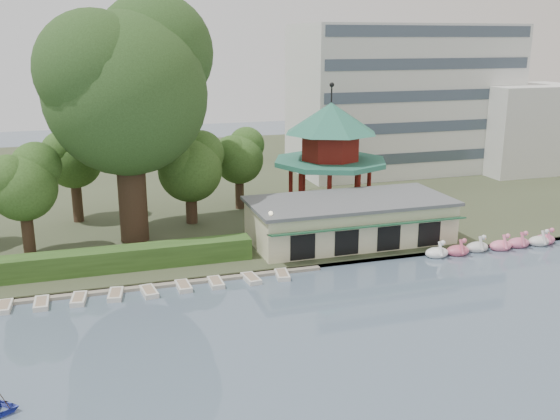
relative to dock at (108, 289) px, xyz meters
name	(u,v)px	position (x,y,z in m)	size (l,w,h in m)	color
ground_plane	(342,380)	(12.00, -17.20, -0.12)	(220.00, 220.00, 0.00)	slate
shore	(189,181)	(12.00, 34.80, 0.08)	(220.00, 70.00, 0.40)	#424930
embankment	(259,271)	(12.00, 0.10, 0.03)	(220.00, 0.60, 0.30)	gray
dock	(108,289)	(0.00, 0.00, 0.00)	(34.00, 1.60, 0.24)	gray
boathouse	(350,220)	(22.00, 4.77, 2.25)	(18.60, 9.39, 3.90)	beige
pavilion	(330,146)	(24.00, 14.80, 7.36)	(12.40, 12.40, 13.50)	beige
office_building	(423,104)	(44.67, 31.80, 9.61)	(38.00, 18.00, 20.00)	silver
hedge	(65,264)	(-3.00, 3.30, 1.18)	(30.00, 2.00, 1.80)	#365A21
lamp_post	(271,227)	(13.50, 1.80, 3.22)	(0.36, 0.36, 4.28)	black
big_tree	(127,81)	(3.19, 11.03, 14.81)	(15.72, 14.65, 22.23)	#3A281C
small_trees	(82,175)	(-1.26, 14.11, 6.07)	(38.95, 15.81, 10.19)	#3A281C
swan_boats	(507,244)	(35.26, -0.70, 0.28)	(16.81, 2.09, 1.92)	white
moored_rowboats	(97,297)	(-0.80, -1.38, 0.06)	(30.08, 2.74, 0.36)	silver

